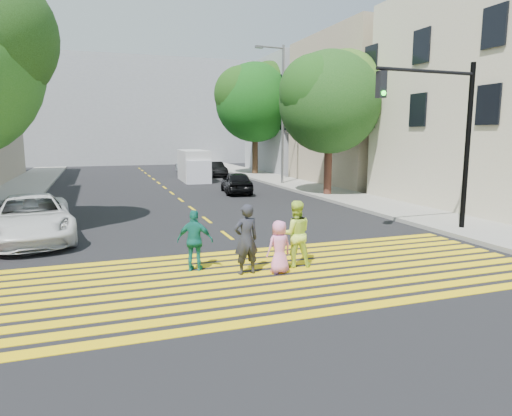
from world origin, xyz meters
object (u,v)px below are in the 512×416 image
dark_car_near (237,182)px  traffic_signal (445,124)px  dark_car_parked (215,169)px  tree_right_near (331,97)px  white_van (194,167)px  pedestrian_child (279,247)px  white_sedan (31,218)px  tree_right_far (256,98)px  silver_car (189,165)px  pedestrian_man (246,239)px  pedestrian_woman (295,234)px  pedestrian_extra (195,241)px

dark_car_near → traffic_signal: 13.59m
dark_car_parked → tree_right_near: bearing=-79.0°
white_van → pedestrian_child: bearing=-94.2°
dark_car_near → white_sedan: bearing=51.7°
pedestrian_child → tree_right_far: bearing=-117.5°
tree_right_near → dark_car_near: bearing=146.5°
dark_car_parked → white_van: bearing=-127.0°
tree_right_far → dark_car_near: 13.46m
white_sedan → silver_car: (9.86, 24.26, -0.02)m
tree_right_near → white_sedan: (-14.13, -6.36, -4.66)m
white_van → silver_car: bearing=84.1°
tree_right_far → tree_right_near: bearing=-92.6°
silver_car → traffic_signal: 28.10m
silver_car → pedestrian_man: bearing=82.9°
traffic_signal → white_van: bearing=99.8°
tree_right_far → pedestrian_child: bearing=-108.1°
tree_right_near → pedestrian_woman: 14.64m
silver_car → tree_right_far: bearing=143.0°
pedestrian_man → dark_car_parked: bearing=-110.2°
white_van → traffic_signal: (4.29, -20.58, 2.68)m
pedestrian_woman → white_sedan: 8.76m
dark_car_near → traffic_signal: traffic_signal is taller
pedestrian_child → silver_car: silver_car is taller
silver_car → white_sedan: bearing=69.3°
pedestrian_child → white_sedan: size_ratio=0.25×
white_van → traffic_signal: 21.20m
tree_right_far → white_van: size_ratio=1.94×
white_van → traffic_signal: traffic_signal is taller
dark_car_parked → pedestrian_woman: bearing=-100.4°
tree_right_far → white_van: tree_right_far is taller
pedestrian_extra → dark_car_parked: 26.29m
white_van → white_sedan: bearing=-115.0°
tree_right_near → pedestrian_extra: tree_right_near is taller
pedestrian_extra → white_sedan: pedestrian_extra is taller
tree_right_far → pedestrian_man: bearing=-109.7°
pedestrian_man → pedestrian_child: 0.85m
pedestrian_child → white_sedan: 8.56m
white_sedan → traffic_signal: 13.90m
pedestrian_woman → pedestrian_extra: bearing=0.6°
pedestrian_extra → traffic_signal: 9.42m
pedestrian_child → dark_car_parked: 26.71m
white_sedan → dark_car_parked: 23.25m
tree_right_far → silver_car: tree_right_far is taller
dark_car_near → dark_car_parked: 11.17m
pedestrian_child → dark_car_near: pedestrian_child is taller
pedestrian_woman → pedestrian_child: size_ratio=1.31×
tree_right_near → pedestrian_man: tree_right_near is taller
pedestrian_woman → silver_car: (3.03, 29.75, -0.15)m
tree_right_near → white_van: bearing=116.3°
pedestrian_man → dark_car_parked: size_ratio=0.48×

